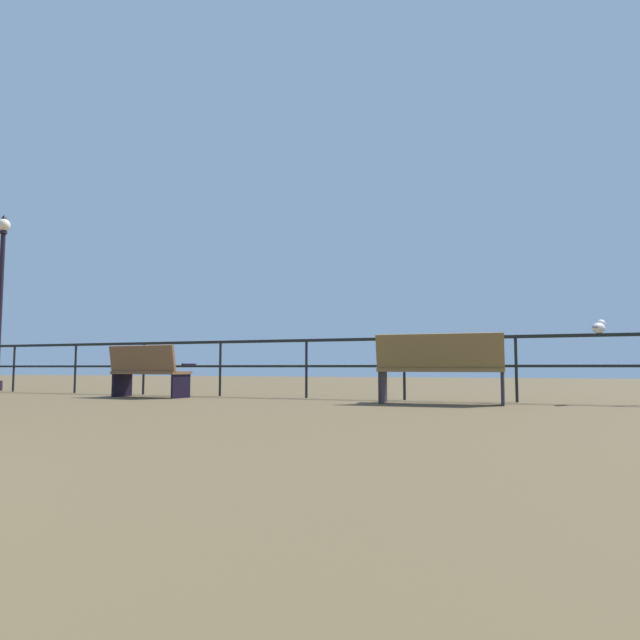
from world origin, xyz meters
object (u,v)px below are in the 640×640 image
object	(u,v)px
lamppost_left	(1,291)
bench_near_right	(440,365)
seagull_on_rail	(599,327)
bench_near_left	(147,370)

from	to	relation	value
lamppost_left	bench_near_right	bearing A→B (deg)	-6.67
seagull_on_rail	bench_near_left	bearing A→B (deg)	-172.60
bench_near_right	lamppost_left	xyz separation A→B (m)	(-10.04, 1.17, 1.68)
bench_near_left	seagull_on_rail	size ratio (longest dim) A/B	3.39
bench_near_right	lamppost_left	world-z (taller)	lamppost_left
bench_near_right	lamppost_left	bearing A→B (deg)	173.33
bench_near_right	seagull_on_rail	distance (m)	2.37
bench_near_left	lamppost_left	xyz separation A→B (m)	(-5.02, 1.17, 1.76)
seagull_on_rail	lamppost_left	bearing A→B (deg)	178.85
bench_near_right	lamppost_left	size ratio (longest dim) A/B	0.45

